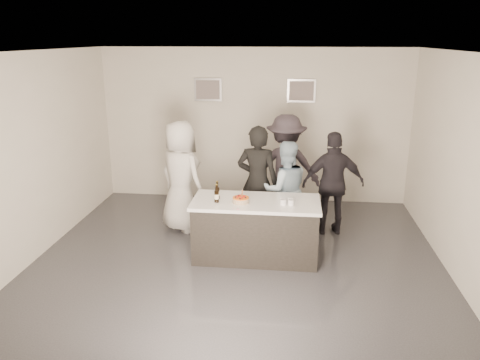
{
  "coord_description": "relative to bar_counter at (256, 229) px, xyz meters",
  "views": [
    {
      "loc": [
        0.73,
        -6.08,
        3.19
      ],
      "look_at": [
        0.0,
        0.5,
        1.15
      ],
      "focal_mm": 35.0,
      "sensor_mm": 36.0,
      "label": 1
    }
  ],
  "objects": [
    {
      "name": "floor",
      "position": [
        -0.26,
        -0.31,
        -0.45
      ],
      "size": [
        6.0,
        6.0,
        0.0
      ],
      "primitive_type": "plane",
      "color": "#3D3D42",
      "rests_on": "ground"
    },
    {
      "name": "ceiling",
      "position": [
        -0.26,
        -0.31,
        2.55
      ],
      "size": [
        6.0,
        6.0,
        0.0
      ],
      "primitive_type": "plane",
      "rotation": [
        3.14,
        0.0,
        0.0
      ],
      "color": "white"
    },
    {
      "name": "wall_back",
      "position": [
        -0.26,
        2.69,
        1.05
      ],
      "size": [
        6.0,
        0.04,
        3.0
      ],
      "primitive_type": "cube",
      "color": "silver",
      "rests_on": "ground"
    },
    {
      "name": "wall_front",
      "position": [
        -0.26,
        -3.31,
        1.05
      ],
      "size": [
        6.0,
        0.04,
        3.0
      ],
      "primitive_type": "cube",
      "color": "silver",
      "rests_on": "ground"
    },
    {
      "name": "wall_left",
      "position": [
        -3.26,
        -0.31,
        1.05
      ],
      "size": [
        0.04,
        6.0,
        3.0
      ],
      "primitive_type": "cube",
      "color": "silver",
      "rests_on": "ground"
    },
    {
      "name": "wall_right",
      "position": [
        2.74,
        -0.31,
        1.05
      ],
      "size": [
        0.04,
        6.0,
        3.0
      ],
      "primitive_type": "cube",
      "color": "silver",
      "rests_on": "ground"
    },
    {
      "name": "picture_left",
      "position": [
        -1.16,
        2.66,
        1.75
      ],
      "size": [
        0.54,
        0.04,
        0.44
      ],
      "primitive_type": "cube",
      "color": "#B2B2B7",
      "rests_on": "wall_back"
    },
    {
      "name": "picture_right",
      "position": [
        0.64,
        2.66,
        1.75
      ],
      "size": [
        0.54,
        0.04,
        0.44
      ],
      "primitive_type": "cube",
      "color": "#B2B2B7",
      "rests_on": "wall_back"
    },
    {
      "name": "bar_counter",
      "position": [
        0.0,
        0.0,
        0.0
      ],
      "size": [
        1.86,
        0.86,
        0.9
      ],
      "primitive_type": "cube",
      "color": "white",
      "rests_on": "ground"
    },
    {
      "name": "cake",
      "position": [
        -0.21,
        -0.1,
        0.49
      ],
      "size": [
        0.24,
        0.24,
        0.07
      ],
      "primitive_type": "cylinder",
      "color": "orange",
      "rests_on": "bar_counter"
    },
    {
      "name": "beer_bottle_a",
      "position": [
        -0.57,
        0.03,
        0.58
      ],
      "size": [
        0.07,
        0.07,
        0.26
      ],
      "primitive_type": "cylinder",
      "color": "black",
      "rests_on": "bar_counter"
    },
    {
      "name": "beer_bottle_b",
      "position": [
        -0.56,
        -0.12,
        0.58
      ],
      "size": [
        0.07,
        0.07,
        0.26
      ],
      "primitive_type": "cylinder",
      "color": "black",
      "rests_on": "bar_counter"
    },
    {
      "name": "tumbler_cluster",
      "position": [
        0.45,
        -0.07,
        0.49
      ],
      "size": [
        0.19,
        0.19,
        0.08
      ],
      "primitive_type": "cube",
      "color": "orange",
      "rests_on": "bar_counter"
    },
    {
      "name": "candles",
      "position": [
        -0.31,
        -0.35,
        0.45
      ],
      "size": [
        0.24,
        0.08,
        0.01
      ],
      "primitive_type": "cube",
      "color": "pink",
      "rests_on": "bar_counter"
    },
    {
      "name": "person_main_black",
      "position": [
        -0.04,
        0.84,
        0.48
      ],
      "size": [
        0.73,
        0.54,
        1.86
      ],
      "primitive_type": "imported",
      "rotation": [
        0.0,
        0.0,
        3.0
      ],
      "color": "black",
      "rests_on": "ground"
    },
    {
      "name": "person_main_blue",
      "position": [
        0.41,
        0.85,
        0.36
      ],
      "size": [
        0.91,
        0.78,
        1.61
      ],
      "primitive_type": "imported",
      "rotation": [
        0.0,
        0.0,
        3.39
      ],
      "color": "#A5C3D8",
      "rests_on": "ground"
    },
    {
      "name": "person_guest_left",
      "position": [
        -1.34,
        0.95,
        0.49
      ],
      "size": [
        1.09,
        1.01,
        1.88
      ],
      "primitive_type": "imported",
      "rotation": [
        0.0,
        0.0,
        2.54
      ],
      "color": "silver",
      "rests_on": "ground"
    },
    {
      "name": "person_guest_right",
      "position": [
        1.19,
        1.06,
        0.42
      ],
      "size": [
        1.06,
        0.54,
        1.74
      ],
      "primitive_type": "imported",
      "rotation": [
        0.0,
        0.0,
        3.26
      ],
      "color": "#242228",
      "rests_on": "ground"
    },
    {
      "name": "person_guest_back",
      "position": [
        0.4,
        1.67,
        0.5
      ],
      "size": [
        1.26,
        0.76,
        1.9
      ],
      "primitive_type": "imported",
      "rotation": [
        0.0,
        0.0,
        3.19
      ],
      "color": "#38313A",
      "rests_on": "ground"
    }
  ]
}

